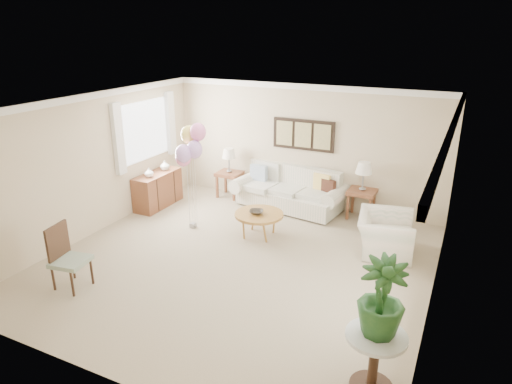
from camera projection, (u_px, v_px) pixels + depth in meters
ground_plane at (238, 262)px, 7.60m from camera, size 6.00×6.00×0.00m
room_shell at (234, 166)px, 7.16m from camera, size 6.04×6.04×2.60m
wall_art_triptych at (303, 135)px, 9.57m from camera, size 1.35×0.06×0.65m
sofa at (290, 192)px, 9.77m from camera, size 2.51×1.18×0.88m
end_table_left at (229, 176)px, 10.36m from camera, size 0.54×0.49×0.59m
end_table_right at (362, 195)px, 9.19m from camera, size 0.55×0.50×0.60m
lamp_left at (229, 154)px, 10.18m from camera, size 0.31×0.31×0.55m
lamp_right at (364, 169)px, 9.01m from camera, size 0.33×0.33×0.58m
coffee_table at (259, 215)px, 8.40m from camera, size 0.91×0.91×0.46m
decor_bowl at (256, 212)px, 8.36m from camera, size 0.32×0.32×0.06m
armchair at (385, 234)px, 7.82m from camera, size 1.07×1.18×0.68m
side_table at (375, 348)px, 4.76m from camera, size 0.64×0.64×0.70m
potted_plant at (382, 297)px, 4.58m from camera, size 0.58×0.58×0.86m
accent_chair at (66, 256)px, 6.73m from camera, size 0.55×0.55×0.98m
credenza at (158, 190)px, 9.86m from camera, size 0.46×1.20×0.74m
vase_white at (149, 173)px, 9.47m from camera, size 0.19×0.19×0.19m
vase_sage at (165, 165)px, 9.93m from camera, size 0.26×0.26×0.21m
balloon_cluster at (190, 146)px, 8.32m from camera, size 0.55×0.58×2.06m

